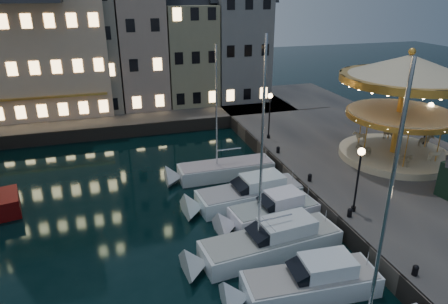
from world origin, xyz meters
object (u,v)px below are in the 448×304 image
object	(u,v)px
motorboat_b	(303,284)
streetlamp_d	(428,120)
bollard_b	(350,212)
bollard_d	(278,149)
motorboat_f	(219,171)
bollard_c	(310,177)
motorboat_c	(265,244)
streetlamp_c	(270,109)
bollard_a	(415,270)
carousel	(406,88)
motorboat_e	(245,195)
streetlamp_b	(359,171)
motorboat_d	(268,214)

from	to	relation	value
motorboat_b	streetlamp_d	bearing A→B (deg)	33.90
streetlamp_d	bollard_b	distance (m)	14.27
bollard_d	motorboat_f	bearing A→B (deg)	-175.06
bollard_c	motorboat_c	distance (m)	7.75
bollard_b	streetlamp_c	bearing A→B (deg)	87.55
streetlamp_c	motorboat_f	world-z (taller)	motorboat_f
bollard_d	motorboat_f	world-z (taller)	motorboat_f
streetlamp_c	bollard_c	distance (m)	9.34
motorboat_c	bollard_b	bearing A→B (deg)	3.32
bollard_b	motorboat_f	world-z (taller)	motorboat_f
bollard_c	bollard_d	distance (m)	5.50
motorboat_c	bollard_a	bearing A→B (deg)	-42.95
streetlamp_d	carousel	world-z (taller)	carousel
bollard_a	carousel	distance (m)	15.97
bollard_d	motorboat_f	size ratio (longest dim) A/B	0.05
motorboat_c	carousel	size ratio (longest dim) A/B	1.23
motorboat_c	motorboat_e	bearing A→B (deg)	81.39
bollard_d	motorboat_b	xyz separation A→B (m)	(-5.02, -14.37, -0.96)
streetlamp_c	motorboat_f	bearing A→B (deg)	-145.96
bollard_a	bollard_c	xyz separation A→B (m)	(0.00, 10.50, 0.00)
streetlamp_c	bollard_c	world-z (taller)	streetlamp_c
bollard_a	bollard_c	world-z (taller)	same
bollard_a	bollard_d	xyz separation A→B (m)	(0.00, 16.00, 0.00)
streetlamp_b	carousel	xyz separation A→B (m)	(7.95, 6.35, 3.00)
bollard_b	motorboat_e	size ratio (longest dim) A/B	0.07
streetlamp_d	motorboat_d	distance (m)	17.03
bollard_b	motorboat_b	distance (m)	6.41
streetlamp_b	motorboat_f	xyz separation A→B (m)	(-5.85, 9.55, -3.49)
bollard_d	motorboat_b	bearing A→B (deg)	-109.25
motorboat_c	carousel	distance (m)	17.05
bollard_d	motorboat_e	world-z (taller)	motorboat_e
motorboat_e	motorboat_f	xyz separation A→B (m)	(-0.56, 4.63, -0.12)
streetlamp_b	motorboat_b	world-z (taller)	streetlamp_b
streetlamp_c	carousel	world-z (taller)	carousel
streetlamp_b	bollard_b	world-z (taller)	streetlamp_b
motorboat_d	motorboat_e	bearing A→B (deg)	102.54
bollard_b	motorboat_c	distance (m)	5.65
streetlamp_c	bollard_a	world-z (taller)	streetlamp_c
motorboat_e	bollard_b	bearing A→B (deg)	-49.09
streetlamp_b	carousel	world-z (taller)	carousel
streetlamp_d	bollard_a	world-z (taller)	streetlamp_d
bollard_a	carousel	bearing A→B (deg)	55.29
streetlamp_c	streetlamp_d	size ratio (longest dim) A/B	1.00
streetlamp_d	motorboat_b	size ratio (longest dim) A/B	0.54
bollard_d	motorboat_c	distance (m)	12.20
motorboat_f	carousel	bearing A→B (deg)	-13.05
streetlamp_c	bollard_c	bearing A→B (deg)	-93.81
bollard_d	motorboat_d	size ratio (longest dim) A/B	0.08
streetlamp_c	motorboat_d	distance (m)	12.68
bollard_a	bollard_b	xyz separation A→B (m)	(0.00, 5.50, 0.00)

